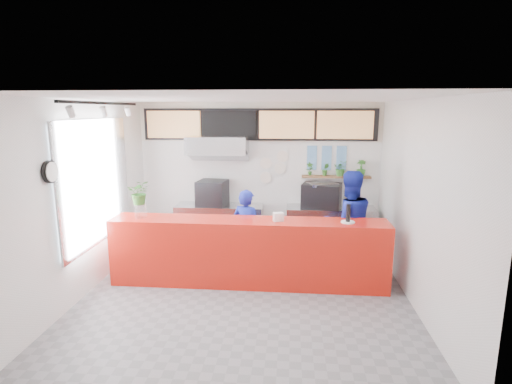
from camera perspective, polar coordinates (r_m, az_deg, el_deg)
The scene contains 46 objects.
floor at distance 6.48m, azimuth -1.47°, elevation -14.36°, with size 5.00×5.00×0.00m, color slate.
ceiling at distance 5.83m, azimuth -1.63°, elevation 13.20°, with size 5.00×5.00×0.00m, color silver.
wall_back at distance 8.42m, azimuth 0.40°, elevation 2.47°, with size 5.00×5.00×0.00m, color white.
wall_left at distance 6.73m, azimuth -23.19°, elevation -0.80°, with size 5.00×5.00×0.00m, color white.
wall_right at distance 6.22m, azimuth 22.02°, elevation -1.69°, with size 5.00×5.00×0.00m, color white.
service_counter at distance 6.63m, azimuth -1.10°, elevation -8.58°, with size 4.50×0.60×1.10m, color red.
cream_band at distance 8.31m, azimuth 0.41°, elevation 9.97°, with size 5.00×0.02×0.80m, color beige.
prep_bench at distance 8.47m, azimuth -5.20°, elevation -4.82°, with size 1.80×0.60×0.90m, color #B2B5BA.
panini_oven at distance 8.32m, azimuth -6.23°, elevation -0.11°, with size 0.57×0.57×0.51m, color black.
extraction_hood at distance 8.10m, azimuth -5.48°, elevation 6.69°, with size 1.20×0.70×0.35m, color #B2B5BA.
hood_lip at distance 8.12m, azimuth -5.46°, elevation 5.28°, with size 1.20×0.70×0.08m, color #B2B5BA.
right_bench at distance 8.38m, azimuth 10.54°, elevation -5.15°, with size 1.80×0.60×0.90m, color #B2B5BA.
espresso_machine at distance 8.19m, azimuth 9.36°, elevation -0.49°, with size 0.76×0.54×0.49m, color black.
espresso_tray at distance 8.15m, azimuth 9.42°, elevation 1.11°, with size 0.57×0.39×0.05m, color silver.
herb_shelf at distance 8.35m, azimuth 11.36°, elevation 2.16°, with size 1.40×0.18×0.04m, color brown.
menu_board_far_left at distance 8.52m, azimuth -11.63°, elevation 9.44°, with size 1.10×0.10×0.55m, color tan.
menu_board_mid_left at distance 8.27m, azimuth -3.79°, elevation 9.59°, with size 1.10×0.10×0.55m, color black.
menu_board_mid_right at distance 8.17m, azimuth 4.38°, elevation 9.56°, with size 1.10×0.10×0.55m, color tan.
menu_board_far_right at distance 8.24m, azimuth 12.58°, elevation 9.33°, with size 1.10×0.10×0.55m, color tan.
soffit at distance 8.28m, azimuth 0.39°, elevation 9.62°, with size 4.80×0.04×0.65m, color black.
window_pane at distance 6.95m, azimuth -21.95°, elevation 1.33°, with size 0.04×2.20×1.90m, color silver.
window_frame at distance 6.94m, azimuth -21.80°, elevation 1.33°, with size 0.03×2.30×2.00m, color #B2B5BA.
wall_clock_rim at distance 5.86m, azimuth -27.37°, elevation 2.58°, with size 0.30×0.30×0.05m, color black.
wall_clock_face at distance 5.84m, azimuth -27.12°, elevation 2.58°, with size 0.26×0.26×0.02m, color white.
track_rail at distance 6.42m, azimuth -21.01°, elevation 11.77°, with size 0.05×2.40×0.04m, color black.
dec_plate_a at distance 8.35m, azimuth 1.41°, elevation 4.11°, with size 0.24×0.24×0.03m, color silver.
dec_plate_b at distance 8.35m, azimuth 3.47°, elevation 3.40°, with size 0.24×0.24×0.03m, color silver.
dec_plate_c at distance 8.39m, azimuth 1.40°, elevation 2.08°, with size 0.24×0.24×0.03m, color silver.
dec_plate_d at distance 8.31m, azimuth 3.84°, elevation 5.10°, with size 0.24×0.24×0.03m, color silver.
photo_frame_a at distance 8.32m, azimuth 8.00°, elevation 5.72°, with size 0.20×0.02×0.25m, color #598CBF.
photo_frame_b at distance 8.34m, azimuth 10.07°, elevation 5.67°, with size 0.20×0.02×0.25m, color #598CBF.
photo_frame_c at distance 8.37m, azimuth 12.12°, elevation 5.61°, with size 0.20×0.02×0.25m, color #598CBF.
photo_frame_d at distance 8.35m, azimuth 7.95°, elevation 4.01°, with size 0.20×0.02×0.25m, color #598CBF.
photo_frame_e at distance 8.37m, azimuth 10.01°, elevation 3.96°, with size 0.20×0.02×0.25m, color #598CBF.
photo_frame_f at distance 8.40m, azimuth 12.05°, elevation 3.91°, with size 0.20×0.02×0.25m, color #598CBF.
staff_center at distance 7.08m, azimuth -1.37°, elevation -5.58°, with size 0.55×0.36×1.49m, color #152296.
staff_right at distance 7.07m, azimuth 13.03°, elevation -4.42°, with size 0.90×0.70×1.85m, color #152296.
herb_a at distance 8.28m, azimuth 7.68°, elevation 3.30°, with size 0.14×0.10×0.27m, color #326D26.
herb_b at distance 8.30m, azimuth 9.88°, elevation 3.20°, with size 0.14×0.11×0.26m, color #326D26.
herb_c at distance 8.33m, azimuth 12.02°, elevation 3.35°, with size 0.28×0.25×0.32m, color #326D26.
herb_d at distance 8.39m, azimuth 14.78°, elevation 3.33°, with size 0.19×0.17×0.33m, color #326D26.
glass_vase at distance 6.84m, azimuth -16.13°, elevation -2.56°, with size 0.19×0.19×0.24m, color white.
basil_vase at distance 6.77m, azimuth -16.28°, elevation -0.05°, with size 0.37×0.32×0.41m, color #326D26.
napkin_holder at distance 6.38m, azimuth 3.20°, elevation -3.58°, with size 0.16×0.10×0.14m, color white.
white_plate at distance 6.47m, azimuth 12.98°, elevation -4.20°, with size 0.22×0.22×0.02m, color white.
pepper_mill at distance 6.43m, azimuth 13.04°, elevation -2.94°, with size 0.07×0.07×0.28m, color black.
Camera 1 is at (0.67, -5.79, 2.84)m, focal length 28.00 mm.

